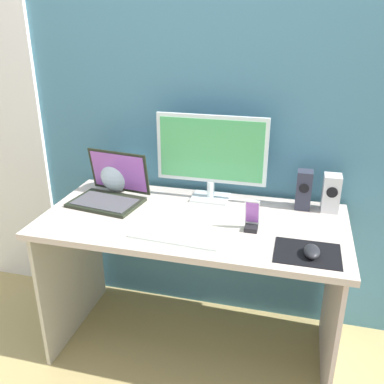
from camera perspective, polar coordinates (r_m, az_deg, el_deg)
ground_plane at (r=2.32m, az=0.10°, el=-19.74°), size 8.00×8.00×0.00m
wall_back at (r=2.10m, az=2.76°, el=14.10°), size 6.00×0.04×2.50m
desk at (r=1.98m, az=0.11°, el=-7.49°), size 1.36×0.66×0.72m
monitor at (r=2.02m, az=2.59°, el=5.10°), size 0.53×0.14×0.42m
speaker_right at (r=2.05m, az=18.15°, el=-0.15°), size 0.08×0.09×0.18m
speaker_near_monitor at (r=2.04m, az=14.75°, el=0.30°), size 0.07×0.08×0.18m
laptop at (r=2.10m, az=-10.89°, el=0.03°), size 0.36×0.31×0.23m
fishbowl at (r=2.22m, az=-9.96°, el=2.28°), size 0.17×0.17×0.17m
keyboard_external at (r=1.75m, az=-2.18°, el=-5.97°), size 0.38×0.15×0.01m
mousepad at (r=1.70m, az=15.21°, el=-7.89°), size 0.25×0.20×0.00m
mouse at (r=1.67m, az=15.77°, el=-7.67°), size 0.06×0.10×0.04m
phone_in_dock at (r=1.81m, az=8.01°, el=-3.67°), size 0.06×0.06×0.14m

